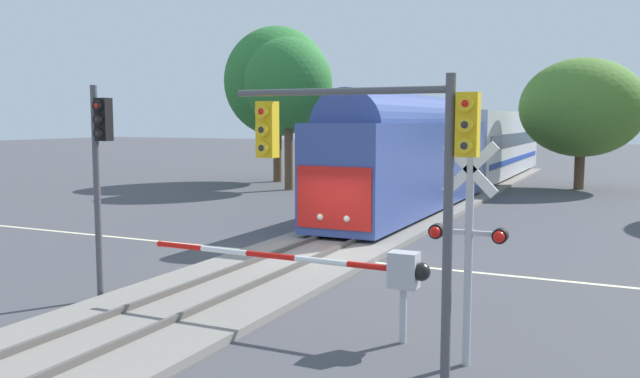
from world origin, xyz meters
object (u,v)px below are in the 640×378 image
object	(u,v)px
traffic_signal_median	(100,158)
elm_centre_background	(582,108)
commuter_train	(463,146)
crossing_gate_near	(365,269)
pine_left_background	(277,82)
oak_behind_train	(288,84)
traffic_signal_near_right	(382,153)
crossing_signal_mast	(469,227)

from	to	relation	value
traffic_signal_median	elm_centre_background	size ratio (longest dim) A/B	0.63
commuter_train	traffic_signal_median	world-z (taller)	commuter_train
crossing_gate_near	pine_left_background	distance (m)	34.05
oak_behind_train	traffic_signal_near_right	bearing A→B (deg)	-59.05
traffic_signal_near_right	pine_left_background	xyz separation A→B (m)	(-18.74, 30.26, 3.15)
traffic_signal_near_right	pine_left_background	world-z (taller)	pine_left_background
pine_left_background	elm_centre_background	distance (m)	19.97
commuter_train	crossing_gate_near	bearing A→B (deg)	-80.74
commuter_train	crossing_signal_mast	bearing A→B (deg)	-76.63
crossing_gate_near	pine_left_background	size ratio (longest dim) A/B	0.60
oak_behind_train	commuter_train	bearing A→B (deg)	17.23
commuter_train	oak_behind_train	world-z (taller)	oak_behind_train
oak_behind_train	elm_centre_background	xyz separation A→B (m)	(16.26, 8.08, -1.44)
commuter_train	pine_left_background	world-z (taller)	pine_left_background
crossing_gate_near	pine_left_background	bearing A→B (deg)	121.96
traffic_signal_median	crossing_signal_mast	bearing A→B (deg)	-3.00
traffic_signal_median	traffic_signal_near_right	bearing A→B (deg)	-11.55
crossing_gate_near	crossing_signal_mast	distance (m)	2.53
commuter_train	crossing_gate_near	xyz separation A→B (m)	(4.42, -27.11, -1.39)
crossing_gate_near	traffic_signal_median	world-z (taller)	traffic_signal_median
commuter_train	pine_left_background	xyz separation A→B (m)	(-13.36, 1.40, 4.16)
commuter_train	oak_behind_train	size ratio (longest dim) A/B	4.35
crossing_gate_near	elm_centre_background	bearing A→B (deg)	86.83
crossing_signal_mast	pine_left_background	size ratio (longest dim) A/B	0.38
traffic_signal_median	oak_behind_train	size ratio (longest dim) A/B	0.55
crossing_gate_near	oak_behind_train	distance (m)	28.48
traffic_signal_near_right	oak_behind_train	world-z (taller)	oak_behind_train
elm_centre_background	pine_left_background	bearing A→B (deg)	-169.66
commuter_train	crossing_gate_near	distance (m)	27.50
commuter_train	elm_centre_background	bearing A→B (deg)	38.70
traffic_signal_median	elm_centre_background	xyz separation A→B (m)	(8.42, 32.28, 1.62)
crossing_signal_mast	traffic_signal_median	size ratio (longest dim) A/B	0.79
elm_centre_background	commuter_train	bearing A→B (deg)	-141.30
commuter_train	traffic_signal_near_right	distance (m)	29.38
traffic_signal_near_right	elm_centre_background	distance (m)	33.86
commuter_train	pine_left_background	size ratio (longest dim) A/B	3.78
oak_behind_train	pine_left_background	distance (m)	5.61
oak_behind_train	traffic_signal_median	bearing A→B (deg)	-72.04
crossing_gate_near	crossing_signal_mast	bearing A→B (deg)	-17.03
traffic_signal_median	oak_behind_train	bearing A→B (deg)	107.96
commuter_train	traffic_signal_median	size ratio (longest dim) A/B	7.89
commuter_train	crossing_signal_mast	distance (m)	28.55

